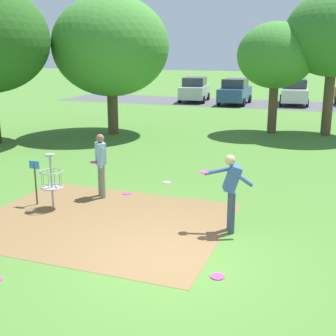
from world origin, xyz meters
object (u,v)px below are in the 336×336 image
Objects in this scene: player_foreground_watching at (101,162)px; frisbee_near_basket at (217,276)px; player_throwing at (231,188)px; disc_golf_basket at (50,179)px; tree_mid_left at (334,35)px; parked_car_center_left at (235,92)px; frisbee_scattered_a at (167,182)px; parked_car_leftmost at (195,89)px; frisbee_far_right at (127,193)px; tree_near_left at (111,46)px; tree_near_right at (276,56)px; parked_car_center_right at (294,92)px.

frisbee_near_basket is (4.00, -3.26, -0.96)m from player_foreground_watching.
player_throwing is 6.80× the size of frisbee_near_basket.
disc_golf_basket is 0.81× the size of player_throwing.
parked_car_center_left is at bearing 121.27° from tree_mid_left.
player_throwing is 7.62× the size of frisbee_scattered_a.
parked_car_leftmost is 1.04× the size of parked_car_center_left.
frisbee_scattered_a is (1.96, 3.06, -0.74)m from disc_golf_basket.
frisbee_far_right is at bearing -85.76° from parked_car_center_left.
tree_near_left reaches higher than disc_golf_basket.
player_throwing is 13.46m from tree_mid_left.
parked_car_leftmost is (-0.36, 14.53, -3.08)m from tree_near_left.
frisbee_near_basket is 27.77m from parked_car_leftmost.
player_throwing is at bearing -17.30° from player_foreground_watching.
frisbee_near_basket is 26.29m from parked_car_center_left.
frisbee_near_basket is (4.77, -2.03, -0.74)m from disc_golf_basket.
tree_near_right reaches higher than frisbee_scattered_a.
tree_near_right is 12.18m from parked_car_center_left.
parked_car_center_right reaches higher than disc_golf_basket.
tree_near_left reaches higher than tree_near_right.
tree_near_left is 14.48m from parked_car_center_left.
disc_golf_basket is 0.33× the size of parked_car_center_left.
parked_car_center_left reaches higher than player_foreground_watching.
player_foreground_watching is at bearing -114.94° from tree_mid_left.
parked_car_center_right is at bearing 64.88° from tree_near_left.
tree_mid_left reaches higher than tree_near_left.
frisbee_far_right is at bearing 133.13° from frisbee_near_basket.
tree_near_right is at bearing -57.95° from parked_car_leftmost.
frisbee_scattered_a is 22.10m from parked_car_leftmost.
tree_near_right reaches higher than player_foreground_watching.
frisbee_near_basket is at bearing -95.52° from tree_mid_left.
player_foreground_watching is at bearing 58.05° from disc_golf_basket.
tree_near_right is at bearing 75.16° from player_foreground_watching.
tree_near_left is at bearing 119.06° from frisbee_far_right.
parked_car_center_left is (-1.64, 22.06, 0.91)m from frisbee_far_right.
player_throwing is 2.32m from frisbee_near_basket.
player_throwing reaches higher than frisbee_scattered_a.
tree_near_right is (-0.99, 14.62, 3.57)m from frisbee_near_basket.
frisbee_near_basket is at bearing -87.84° from parked_car_center_right.
frisbee_far_right is at bearing 52.37° from disc_golf_basket.
player_foreground_watching is 0.27× the size of tree_mid_left.
disc_golf_basket is 0.32× the size of parked_car_leftmost.
tree_near_left is 1.44× the size of parked_car_center_right.
tree_mid_left reaches higher than disc_golf_basket.
tree_near_left is at bearing -101.95° from parked_car_center_left.
parked_car_center_right reaches higher than frisbee_near_basket.
disc_golf_basket reaches higher than frisbee_far_right.
tree_mid_left is at bearing 8.17° from tree_near_right.
tree_mid_left reaches higher than parked_car_center_left.
player_foreground_watching is 0.39× the size of parked_car_leftmost.
player_throwing is (4.52, 0.06, 0.23)m from disc_golf_basket.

